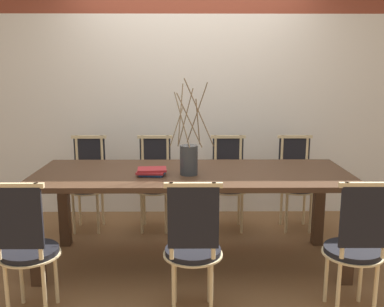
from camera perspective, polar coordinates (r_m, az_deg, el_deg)
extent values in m
plane|color=brown|center=(3.69, 0.00, -14.22)|extent=(16.00, 16.00, 0.00)
cube|color=silver|center=(4.67, -0.13, 4.93)|extent=(12.00, 0.06, 2.14)
cube|color=#422B1C|center=(3.43, 0.00, -2.78)|extent=(2.51, 0.94, 0.04)
cube|color=#422B1C|center=(3.40, -20.10, -10.51)|extent=(0.09, 0.09, 0.74)
cube|color=#422B1C|center=(3.42, 20.08, -10.39)|extent=(0.09, 0.09, 0.74)
cube|color=#422B1C|center=(4.05, -16.68, -6.76)|extent=(0.09, 0.09, 0.74)
cube|color=#422B1C|center=(4.07, 16.52, -6.68)|extent=(0.09, 0.09, 0.74)
cylinder|color=black|center=(3.01, -20.80, -12.10)|extent=(0.36, 0.36, 0.04)
cylinder|color=beige|center=(3.02, -20.77, -12.51)|extent=(0.39, 0.39, 0.01)
cylinder|color=beige|center=(3.24, -21.80, -14.81)|extent=(0.03, 0.03, 0.42)
cylinder|color=beige|center=(3.17, -17.68, -15.16)|extent=(0.03, 0.03, 0.42)
cylinder|color=beige|center=(3.05, -23.45, -16.68)|extent=(0.03, 0.03, 0.42)
cylinder|color=beige|center=(2.97, -19.06, -17.13)|extent=(0.03, 0.03, 0.42)
cylinder|color=beige|center=(2.74, -19.77, -8.57)|extent=(0.03, 0.03, 0.48)
cube|color=black|center=(2.78, -22.34, -8.01)|extent=(0.31, 0.02, 0.38)
cube|color=beige|center=(2.72, -22.62, -3.97)|extent=(0.35, 0.03, 0.03)
cylinder|color=black|center=(2.83, 0.03, -12.84)|extent=(0.36, 0.36, 0.04)
cylinder|color=beige|center=(2.84, 0.03, -13.28)|extent=(0.39, 0.39, 0.01)
cylinder|color=beige|center=(3.04, -2.30, -15.80)|extent=(0.03, 0.03, 0.42)
cylinder|color=beige|center=(3.04, 2.32, -15.79)|extent=(0.03, 0.03, 0.42)
cylinder|color=beige|center=(2.83, -2.46, -17.98)|extent=(0.03, 0.03, 0.42)
cylinder|color=beige|center=(2.83, 2.56, -17.96)|extent=(0.03, 0.03, 0.42)
cylinder|color=beige|center=(2.59, -2.78, -9.04)|extent=(0.03, 0.03, 0.48)
cylinder|color=beige|center=(2.60, 2.90, -9.02)|extent=(0.03, 0.03, 0.48)
cube|color=black|center=(2.58, 0.06, -8.58)|extent=(0.31, 0.02, 0.38)
cube|color=beige|center=(2.52, 0.06, -4.25)|extent=(0.35, 0.03, 0.03)
cylinder|color=black|center=(3.03, 20.60, -11.98)|extent=(0.36, 0.36, 0.04)
cylinder|color=beige|center=(3.03, 20.57, -12.39)|extent=(0.39, 0.39, 0.01)
cylinder|color=beige|center=(3.18, 17.48, -15.05)|extent=(0.03, 0.03, 0.42)
cylinder|color=beige|center=(3.26, 21.57, -14.67)|extent=(0.03, 0.03, 0.42)
cylinder|color=beige|center=(2.98, 18.92, -17.00)|extent=(0.03, 0.03, 0.42)
cylinder|color=beige|center=(3.07, 23.26, -16.52)|extent=(0.03, 0.03, 0.42)
cylinder|color=beige|center=(2.76, 19.63, -8.47)|extent=(0.03, 0.03, 0.48)
cube|color=black|center=(2.79, 22.17, -7.90)|extent=(0.31, 0.02, 0.38)
cube|color=beige|center=(2.74, 22.45, -3.88)|extent=(0.35, 0.03, 0.03)
cylinder|color=black|center=(4.36, -13.77, -4.45)|extent=(0.36, 0.36, 0.04)
cylinder|color=beige|center=(4.36, -13.75, -4.75)|extent=(0.39, 0.39, 0.01)
cylinder|color=beige|center=(4.29, -12.43, -7.80)|extent=(0.03, 0.03, 0.42)
cylinder|color=beige|center=(4.34, -15.51, -7.70)|extent=(0.03, 0.03, 0.42)
cylinder|color=beige|center=(4.51, -11.82, -6.82)|extent=(0.03, 0.03, 0.42)
cylinder|color=beige|center=(4.56, -14.75, -6.75)|extent=(0.03, 0.03, 0.42)
cylinder|color=beige|center=(4.41, -11.87, -0.71)|extent=(0.03, 0.03, 0.48)
cylinder|color=beige|center=(4.47, -15.06, -0.71)|extent=(0.03, 0.03, 0.48)
cube|color=black|center=(4.44, -13.47, -0.39)|extent=(0.31, 0.02, 0.38)
cube|color=beige|center=(4.40, -13.61, 2.16)|extent=(0.35, 0.03, 0.03)
cylinder|color=black|center=(4.25, -5.03, -4.54)|extent=(0.36, 0.36, 0.04)
cylinder|color=beige|center=(4.26, -5.02, -4.85)|extent=(0.39, 0.39, 0.01)
cylinder|color=beige|center=(4.20, -3.48, -7.94)|extent=(0.03, 0.03, 0.42)
cylinder|color=beige|center=(4.22, -6.71, -7.91)|extent=(0.03, 0.03, 0.42)
cylinder|color=beige|center=(4.42, -3.32, -6.94)|extent=(0.03, 0.03, 0.42)
cylinder|color=beige|center=(4.44, -6.38, -6.91)|extent=(0.03, 0.03, 0.42)
cylinder|color=beige|center=(4.33, -3.25, -0.71)|extent=(0.03, 0.03, 0.48)
cylinder|color=beige|center=(4.35, -6.59, -0.71)|extent=(0.03, 0.03, 0.48)
cube|color=black|center=(4.34, -4.93, -0.39)|extent=(0.31, 0.02, 0.38)
cube|color=beige|center=(4.30, -4.98, 2.22)|extent=(0.35, 0.03, 0.03)
cylinder|color=black|center=(4.26, 4.93, -4.52)|extent=(0.36, 0.36, 0.04)
cylinder|color=beige|center=(4.26, 4.93, -4.82)|extent=(0.39, 0.39, 0.01)
cylinder|color=beige|center=(4.23, 6.64, -7.88)|extent=(0.03, 0.03, 0.42)
cylinder|color=beige|center=(4.20, 3.42, -7.93)|extent=(0.03, 0.03, 0.42)
cylinder|color=beige|center=(4.45, 6.27, -6.88)|extent=(0.03, 0.03, 0.42)
cylinder|color=beige|center=(4.43, 3.21, -6.92)|extent=(0.03, 0.03, 0.42)
cylinder|color=beige|center=(4.36, 6.47, -0.69)|extent=(0.03, 0.03, 0.48)
cylinder|color=beige|center=(4.34, 3.13, -0.70)|extent=(0.03, 0.03, 0.48)
cube|color=black|center=(4.34, 4.80, -0.37)|extent=(0.31, 0.02, 0.38)
cube|color=beige|center=(4.30, 4.85, 2.24)|extent=(0.35, 0.03, 0.03)
cylinder|color=black|center=(4.37, 13.77, -4.39)|extent=(0.36, 0.36, 0.04)
cylinder|color=beige|center=(4.38, 13.75, -4.68)|extent=(0.39, 0.39, 0.01)
cylinder|color=beige|center=(4.36, 15.52, -7.62)|extent=(0.03, 0.03, 0.42)
cylinder|color=beige|center=(4.30, 12.47, -7.73)|extent=(0.03, 0.03, 0.42)
cylinder|color=beige|center=(4.58, 14.72, -6.68)|extent=(0.03, 0.03, 0.42)
cylinder|color=beige|center=(4.52, 11.81, -6.76)|extent=(0.03, 0.03, 0.42)
cylinder|color=beige|center=(4.49, 15.02, -0.66)|extent=(0.03, 0.03, 0.48)
cylinder|color=beige|center=(4.43, 11.85, -0.67)|extent=(0.03, 0.03, 0.48)
cube|color=black|center=(4.46, 13.44, -0.35)|extent=(0.31, 0.02, 0.38)
cube|color=beige|center=(4.42, 13.58, 2.19)|extent=(0.35, 0.03, 0.03)
cylinder|color=#33383D|center=(3.32, -0.43, -0.87)|extent=(0.14, 0.14, 0.23)
cylinder|color=brown|center=(3.25, 0.79, 4.19)|extent=(0.04, 0.15, 0.37)
cylinder|color=brown|center=(3.21, -1.33, 4.51)|extent=(0.12, 0.11, 0.41)
cylinder|color=brown|center=(3.32, -2.05, 3.70)|extent=(0.11, 0.20, 0.29)
cylinder|color=brown|center=(3.17, -0.34, 4.43)|extent=(0.20, 0.02, 0.41)
cylinder|color=brown|center=(3.28, -1.54, 5.17)|extent=(0.05, 0.14, 0.47)
cylinder|color=brown|center=(3.32, -0.84, 4.95)|extent=(0.12, 0.06, 0.43)
cylinder|color=brown|center=(3.15, 1.00, 5.36)|extent=(0.23, 0.17, 0.52)
cylinder|color=brown|center=(3.34, 0.67, 5.40)|extent=(0.17, 0.14, 0.48)
cube|color=#234C8C|center=(3.34, -5.31, -2.70)|extent=(0.20, 0.17, 0.02)
cube|color=maroon|center=(3.34, -5.50, -2.39)|extent=(0.22, 0.20, 0.02)
cube|color=maroon|center=(3.34, -5.35, -2.13)|extent=(0.24, 0.17, 0.02)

